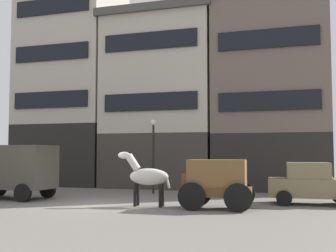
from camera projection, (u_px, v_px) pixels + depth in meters
ground_plane at (95, 205)px, 17.86m from camera, size 120.00×120.00×0.00m
building_far_left at (73, 64)px, 30.40m from camera, size 7.07×6.22×17.45m
building_center_left at (164, 100)px, 28.19m from camera, size 7.69×6.22×11.65m
building_center_right at (270, 72)px, 26.23m from camera, size 7.28×6.22×14.68m
cargo_wagon at (216, 180)px, 16.53m from camera, size 2.95×1.59×1.98m
draft_horse at (147, 176)px, 17.39m from camera, size 2.35×0.66×2.30m
delivery_truck_far at (13, 170)px, 20.21m from camera, size 4.41×2.27×2.62m
sedan_dark at (311, 184)px, 17.97m from camera, size 3.75×1.96×1.83m
pedestrian_officer at (50, 175)px, 23.44m from camera, size 0.46×0.46×1.79m
streetlamp_curbside at (153, 145)px, 22.90m from camera, size 0.32×0.32×4.12m
fire_hydrant_curbside at (24, 182)px, 25.63m from camera, size 0.24×0.24×0.83m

